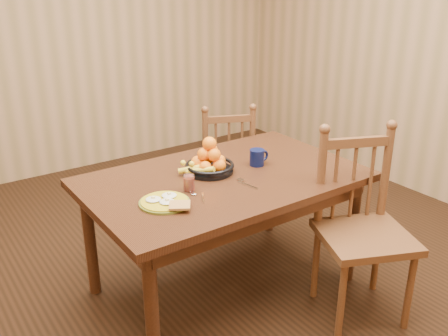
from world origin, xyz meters
TOP-DOWN VIEW (x-y plane):
  - room at (0.00, 0.00)m, footprint 4.52×5.02m
  - dining_table at (0.00, 0.00)m, footprint 1.60×1.00m
  - chair_far at (0.53, 0.75)m, footprint 0.56×0.55m
  - chair_near at (0.51, -0.62)m, footprint 0.63×0.62m
  - breakfast_plate at (-0.46, -0.13)m, footprint 0.26×0.31m
  - fork at (0.03, -0.16)m, footprint 0.05×0.18m
  - spoon at (-0.27, -0.14)m, footprint 0.07×0.15m
  - coffee_mug at (0.27, 0.03)m, footprint 0.13×0.09m
  - juice_glass at (-0.27, -0.06)m, footprint 0.06×0.06m
  - fruit_bowl at (-0.04, 0.10)m, footprint 0.32×0.29m

SIDE VIEW (x-z plane):
  - chair_far at x=0.53m, z-range -0.01..0.93m
  - chair_near at x=0.51m, z-range -0.01..1.05m
  - dining_table at x=0.00m, z-range 0.29..1.04m
  - fork at x=0.03m, z-range 0.75..0.76m
  - spoon at x=-0.27m, z-range 0.75..0.76m
  - breakfast_plate at x=-0.46m, z-range 0.74..0.78m
  - juice_glass at x=-0.27m, z-range 0.75..0.84m
  - coffee_mug at x=0.27m, z-range 0.75..0.85m
  - fruit_bowl at x=-0.04m, z-range 0.70..0.93m
  - room at x=0.00m, z-range -0.01..2.71m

